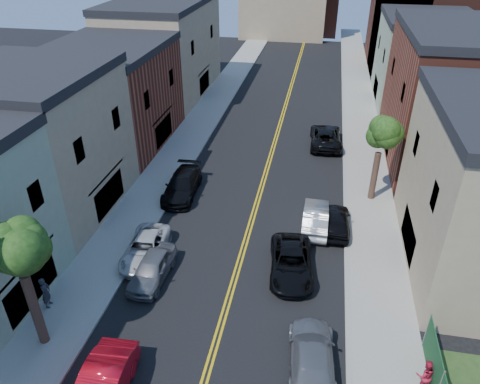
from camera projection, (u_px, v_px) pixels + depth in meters
The scene contains 23 objects.
sidewalk_left at pixel (195, 128), 43.09m from camera, with size 3.20×100.00×0.15m, color gray.
sidewalk_right at pixel (364, 141), 40.56m from camera, with size 3.20×100.00×0.15m, color gray.
curb_left at pixel (213, 130), 42.81m from camera, with size 0.30×100.00×0.15m, color gray.
curb_right at pixel (344, 140), 40.84m from camera, with size 0.30×100.00×0.15m, color gray.
bldg_left_tan_near at pixel (38, 147), 29.15m from camera, with size 9.00×10.00×9.00m, color #998466.
bldg_left_brick at pixel (111, 99), 38.67m from camera, with size 9.00×12.00×8.00m, color brown.
bldg_left_tan_far at pixel (164, 51), 50.08m from camera, with size 9.00×16.00×9.50m, color #998466.
bldg_right_brick at pixel (454, 100), 35.37m from camera, with size 9.00×14.00×10.00m, color brown.
bldg_right_palegrn at pixel (424, 63), 47.55m from camera, with size 9.00×12.00×8.50m, color gray.
church at pixel (429, 10), 58.32m from camera, with size 16.20×14.20×22.60m.
backdrop_center at pixel (309, 3), 78.04m from camera, with size 10.00×8.00×10.00m, color brown.
tree_left_mid at pixel (9, 229), 17.84m from camera, with size 5.20×5.20×9.29m.
tree_right_far at pixel (384, 124), 29.21m from camera, with size 4.40×4.40×8.03m.
white_pickup at pixel (145, 248), 26.30m from camera, with size 2.14×4.65×1.29m, color silver.
grey_car_left at pixel (152, 268), 24.69m from camera, with size 1.69×4.20×1.43m, color slate.
black_car_left at pixel (182, 185), 32.39m from camera, with size 2.15×5.28×1.53m, color black.
grey_car_right at pixel (312, 357), 19.65m from camera, with size 2.01×4.95×1.44m, color slate.
black_car_right at pixel (337, 221), 28.62m from camera, with size 1.64×4.08×1.39m, color black.
silver_car_right at pixel (316, 217), 28.87m from camera, with size 1.58×4.53×1.49m, color #B4B8BC.
dark_car_right_far at pixel (326, 136), 39.69m from camera, with size 2.61×5.66×1.57m, color black.
black_suv_lane at pixel (291, 262), 25.12m from camera, with size 2.33×5.05×1.40m, color black.
pedestrian_left at pixel (46, 292), 22.61m from camera, with size 0.65×0.42×1.77m, color #2A2A32.
pedestrian_right at pixel (425, 375), 18.60m from camera, with size 0.76×0.60×1.57m, color #B01B33.
Camera 1 is at (3.83, 1.42, 17.01)m, focal length 33.70 mm.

